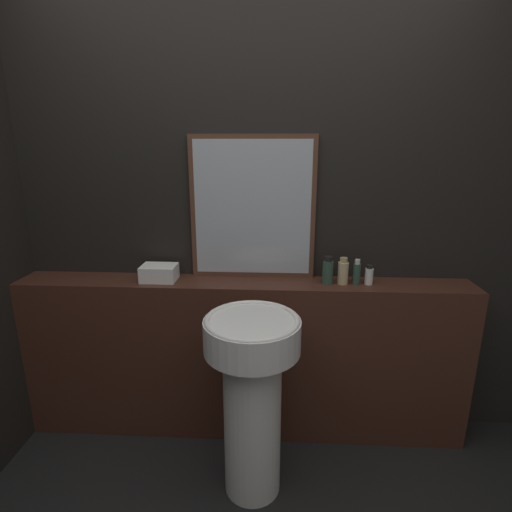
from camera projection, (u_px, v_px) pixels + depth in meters
name	position (u px, v px, depth m)	size (l,w,h in m)	color
wall_back	(245.00, 214.00, 2.17)	(8.00, 0.06, 2.50)	black
vanity_counter	(244.00, 358.00, 2.25)	(2.43, 0.24, 0.91)	#422319
pedestal_sink	(252.00, 390.00, 1.81)	(0.43, 0.43, 0.90)	white
mirror	(253.00, 208.00, 2.11)	(0.66, 0.03, 0.76)	#563323
towel_stack	(159.00, 273.00, 2.14)	(0.19, 0.14, 0.08)	white
shampoo_bottle	(328.00, 271.00, 2.08)	(0.05, 0.05, 0.15)	#2D4C3D
conditioner_bottle	(343.00, 272.00, 2.08)	(0.05, 0.05, 0.14)	#C6B284
lotion_bottle	(357.00, 273.00, 2.08)	(0.04, 0.04, 0.13)	#2D4C3D
body_wash_bottle	(369.00, 275.00, 2.08)	(0.04, 0.04, 0.10)	white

